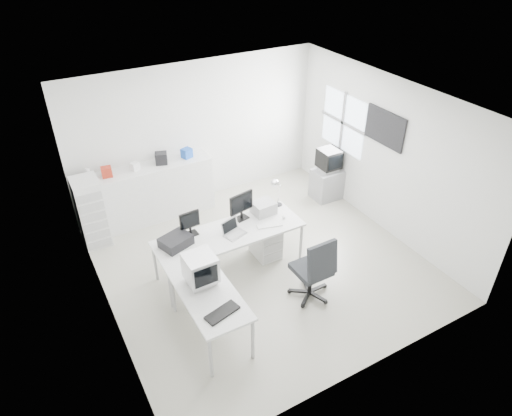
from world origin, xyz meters
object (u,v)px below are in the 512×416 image
side_desk (211,314)px  lcd_monitor_large (241,207)px  crt_tv (329,160)px  main_desk (230,251)px  laser_printer (263,208)px  inkjet_printer (176,241)px  tv_cabinet (327,184)px  filing_cabinet (91,212)px  sideboard (155,191)px  laptop (235,229)px  crt_monitor (200,268)px  office_chair (311,266)px  lcd_monitor_small (190,224)px  drawer_pedestal (266,240)px

side_desk → lcd_monitor_large: bearing=48.4°
crt_tv → side_desk: bearing=-148.9°
main_desk → laser_printer: bearing=16.3°
inkjet_printer → laser_printer: 1.60m
tv_cabinet → filing_cabinet: filing_cabinet is taller
lcd_monitor_large → sideboard: (-0.87, 1.87, -0.44)m
crt_tv → laptop: bearing=-156.6°
crt_monitor → office_chair: bearing=-10.9°
laptop → laser_printer: laptop is taller
main_desk → office_chair: size_ratio=2.10×
main_desk → side_desk: 1.39m
side_desk → lcd_monitor_small: 1.50m
crt_monitor → office_chair: size_ratio=0.45×
lcd_monitor_small → tv_cabinet: lcd_monitor_small is taller
crt_tv → inkjet_printer: bearing=-165.0°
side_desk → lcd_monitor_large: size_ratio=3.02×
drawer_pedestal → laptop: laptop is taller
office_chair → sideboard: size_ratio=0.52×
inkjet_printer → crt_monitor: crt_monitor is taller
laser_printer → sideboard: sideboard is taller
laptop → sideboard: sideboard is taller
tv_cabinet → sideboard: sideboard is taller
main_desk → laptop: bearing=-63.4°
inkjet_printer → sideboard: bearing=62.2°
crt_monitor → crt_tv: size_ratio=1.03×
main_desk → tv_cabinet: 2.95m
inkjet_printer → filing_cabinet: filing_cabinet is taller
side_desk → crt_monitor: (0.00, 0.25, 0.63)m
lcd_monitor_small → office_chair: 1.97m
side_desk → filing_cabinet: filing_cabinet is taller
crt_monitor → laptop: bearing=38.9°
lcd_monitor_small → main_desk: bearing=-28.0°
laser_printer → side_desk: bearing=-143.9°
filing_cabinet → laser_printer: bearing=-33.1°
laptop → sideboard: bearing=86.5°
laptop → laser_printer: 0.77m
laptop → filing_cabinet: filing_cabinet is taller
drawer_pedestal → lcd_monitor_small: lcd_monitor_small is taller
laptop → sideboard: (-0.57, 2.22, -0.31)m
inkjet_printer → filing_cabinet: size_ratio=0.35×
side_desk → tv_cabinet: size_ratio=2.24×
laser_printer → crt_tv: bearing=19.6°
crt_tv → sideboard: bearing=162.2°
side_desk → tv_cabinet: bearing=31.1°
filing_cabinet → laptop: bearing=-47.2°
main_desk → tv_cabinet: bearing=21.2°
sideboard → filing_cabinet: filing_cabinet is taller
main_desk → office_chair: (0.79, -1.14, 0.20)m
office_chair → filing_cabinet: 3.93m
drawer_pedestal → crt_monitor: bearing=-149.9°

